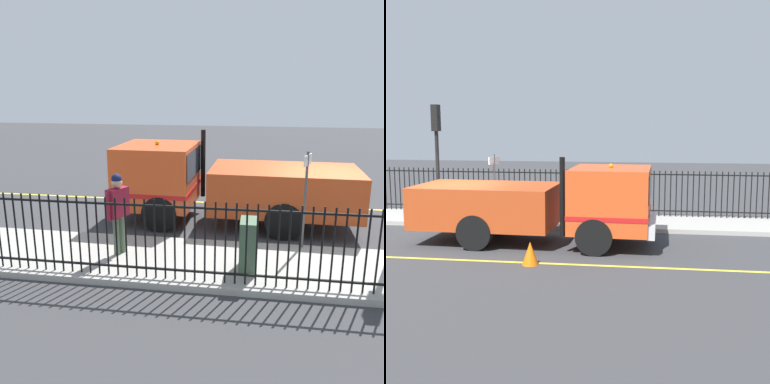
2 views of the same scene
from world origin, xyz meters
The scene contains 9 objects.
ground_plane centered at (0.00, 0.00, 0.00)m, with size 58.79×58.79×0.00m, color #38383A.
sidewalk_slab centered at (2.72, 0.00, 0.07)m, with size 2.45×26.72×0.14m, color #A3A099.
lane_marking centered at (-2.26, 0.00, 0.00)m, with size 0.12×24.05×0.01m, color yellow.
work_truck centered at (-0.29, -2.96, 1.21)m, with size 2.46×6.78×2.52m.
worker_standing centered at (2.64, -4.75, 1.25)m, with size 0.62×0.42×1.82m.
iron_fence centered at (3.70, 0.00, 0.94)m, with size 0.04×22.75×1.59m.
utility_cabinet centered at (3.02, -1.89, 0.67)m, with size 0.62×0.36×1.06m, color #4C6B4C.
traffic_cone centered at (-2.41, -2.82, 0.28)m, with size 0.39×0.39×0.56m, color orange.
street_sign centered at (1.61, -0.69, 1.55)m, with size 0.47×0.22×2.25m.
Camera 1 is at (10.86, -1.78, 3.78)m, focal length 38.46 mm.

